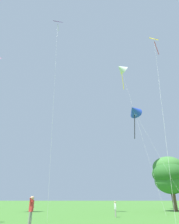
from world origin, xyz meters
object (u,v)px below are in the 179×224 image
(kite_purple_streamer, at_px, (57,28))
(tree_left_oak, at_px, (169,174))
(kite_blue_delta, at_px, (134,111))
(person_near_tree, at_px, (31,208))
(kite_white_distant, at_px, (121,69))
(person_child_small, at_px, (115,208))
(kite_yellow_diamond, at_px, (155,46))

(kite_purple_streamer, bearing_deg, tree_left_oak, 25.56)
(kite_blue_delta, height_order, person_near_tree, kite_blue_delta)
(kite_white_distant, relative_size, person_child_small, 19.31)
(kite_blue_delta, height_order, tree_left_oak, kite_blue_delta)
(tree_left_oak, bearing_deg, kite_yellow_diamond, -109.10)
(kite_white_distant, xyz_separation_m, tree_left_oak, (5.53, -1.39, -20.23))
(person_near_tree, height_order, tree_left_oak, tree_left_oak)
(person_near_tree, bearing_deg, kite_yellow_diamond, 11.67)
(person_child_small, relative_size, person_near_tree, 0.78)
(kite_blue_delta, relative_size, kite_white_distant, 0.58)
(kite_blue_delta, xyz_separation_m, kite_purple_streamer, (-11.91, -5.48, 11.62))
(kite_white_distant, relative_size, tree_left_oak, 3.50)
(kite_yellow_diamond, height_order, person_near_tree, kite_yellow_diamond)
(kite_yellow_diamond, relative_size, person_near_tree, 10.32)
(person_near_tree, xyz_separation_m, tree_left_oak, (15.50, 16.26, 3.84))
(kite_blue_delta, distance_m, person_child_small, 15.53)
(person_child_small, relative_size, tree_left_oak, 0.18)
(kite_blue_delta, xyz_separation_m, kite_white_distant, (-0.66, 3.94, 10.97))
(kite_blue_delta, bearing_deg, tree_left_oak, 27.61)
(kite_purple_streamer, xyz_separation_m, person_near_tree, (1.28, -8.24, -24.73))
(person_near_tree, bearing_deg, tree_left_oak, 46.38)
(person_near_tree, bearing_deg, kite_blue_delta, 52.24)
(kite_purple_streamer, height_order, person_near_tree, kite_purple_streamer)
(tree_left_oak, bearing_deg, person_child_small, -135.70)
(kite_white_distant, distance_m, tree_left_oak, 21.02)
(kite_purple_streamer, relative_size, kite_yellow_diamond, 1.54)
(kite_white_distant, height_order, person_child_small, kite_white_distant)
(kite_purple_streamer, xyz_separation_m, tree_left_oak, (16.78, 8.03, -20.89))
(kite_blue_delta, relative_size, person_child_small, 11.25)
(kite_white_distant, distance_m, person_near_tree, 31.47)
(kite_yellow_diamond, relative_size, tree_left_oak, 2.41)
(tree_left_oak, bearing_deg, person_near_tree, -133.62)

